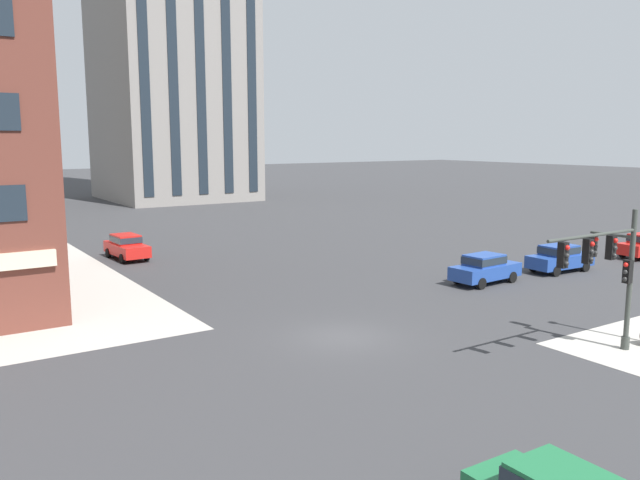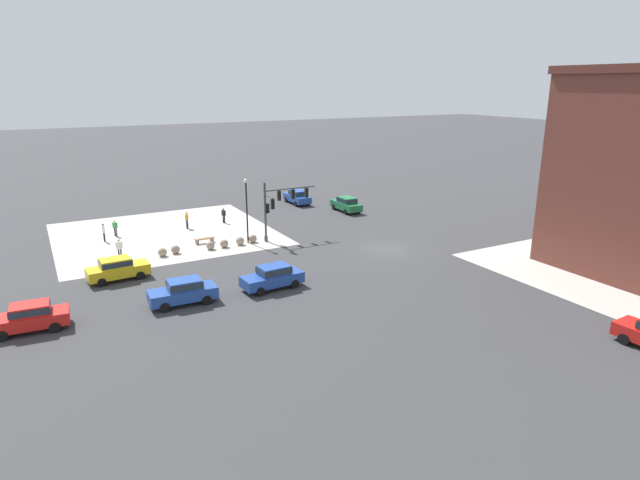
{
  "view_description": "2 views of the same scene",
  "coord_description": "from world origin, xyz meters",
  "views": [
    {
      "loc": [
        -15.07,
        -21.08,
        8.2
      ],
      "look_at": [
        0.22,
        2.05,
        3.81
      ],
      "focal_mm": 36.25,
      "sensor_mm": 36.0,
      "label": 1
    },
    {
      "loc": [
        26.83,
        36.68,
        14.12
      ],
      "look_at": [
        7.92,
        2.25,
        2.55
      ],
      "focal_mm": 29.94,
      "sensor_mm": 36.0,
      "label": 2
    }
  ],
  "objects": [
    {
      "name": "bollard_sphere_curb_e",
      "position": [
        16.66,
        -7.72,
        0.38
      ],
      "size": [
        0.75,
        0.75,
        0.75
      ],
      "primitive_type": "sphere",
      "color": "gray",
      "rests_on": "ground"
    },
    {
      "name": "bollard_sphere_curb_b",
      "position": [
        10.87,
        -7.47,
        0.38
      ],
      "size": [
        0.75,
        0.75,
        0.75
      ],
      "primitive_type": "sphere",
      "color": "gray",
      "rests_on": "ground"
    },
    {
      "name": "pedestrian_near_bench",
      "position": [
        20.31,
        -15.98,
        0.9
      ],
      "size": [
        0.42,
        0.41,
        1.59
      ],
      "color": "#333333",
      "rests_on": "ground"
    },
    {
      "name": "street_lamp_corner_near",
      "position": [
        10.0,
        -7.72,
        3.69
      ],
      "size": [
        0.36,
        0.36,
        5.96
      ],
      "color": "black",
      "rests_on": "ground"
    },
    {
      "name": "car_main_southbound_near",
      "position": [
        18.92,
        3.47,
        0.92
      ],
      "size": [
        4.46,
        2.02,
        1.68
      ],
      "color": "#23479E",
      "rests_on": "ground"
    },
    {
      "name": "car_main_southbound_far",
      "position": [
        22.04,
        -3.39,
        0.92
      ],
      "size": [
        4.51,
        2.11,
        1.68
      ],
      "color": "gold",
      "rests_on": "ground"
    },
    {
      "name": "car_main_mid",
      "position": [
        -27.65,
        -3.41,
        0.92
      ],
      "size": [
        4.46,
        2.0,
        1.68
      ],
      "color": "silver",
      "rests_on": "ground"
    },
    {
      "name": "pedestrian_with_bag",
      "position": [
        21.52,
        -14.55,
        1.0
      ],
      "size": [
        0.23,
        0.55,
        1.73
      ],
      "color": "black",
      "rests_on": "ground"
    },
    {
      "name": "bollard_sphere_curb_a",
      "position": [
        9.56,
        -7.66,
        0.38
      ],
      "size": [
        0.75,
        0.75,
        0.75
      ],
      "primitive_type": "sphere",
      "color": "gray",
      "rests_on": "ground"
    },
    {
      "name": "bollard_sphere_curb_c",
      "position": [
        12.4,
        -7.41,
        0.38
      ],
      "size": [
        0.75,
        0.75,
        0.75
      ],
      "primitive_type": "sphere",
      "color": "gray",
      "rests_on": "ground"
    },
    {
      "name": "bench_near_signal",
      "position": [
        13.54,
        -9.57,
        0.33
      ],
      "size": [
        1.81,
        0.54,
        0.49
      ],
      "color": "#8E6B4C",
      "rests_on": "ground"
    },
    {
      "name": "car_main_northbound_far",
      "position": [
        27.98,
        3.14,
        0.92
      ],
      "size": [
        4.51,
        2.11,
        1.68
      ],
      "color": "red",
      "rests_on": "ground"
    },
    {
      "name": "pedestrian_walking_east",
      "position": [
        21.08,
        -8.53,
        1.0
      ],
      "size": [
        0.52,
        0.3,
        1.73
      ],
      "color": "#333333",
      "rests_on": "ground"
    },
    {
      "name": "car_cross_eastbound",
      "position": [
        12.59,
        3.76,
        0.92
      ],
      "size": [
        4.5,
        2.11,
        1.68
      ],
      "color": "#23479E",
      "rests_on": "ground"
    },
    {
      "name": "pedestrian_by_lamp",
      "position": [
        9.53,
        -15.8,
        0.91
      ],
      "size": [
        0.35,
        0.48,
        1.6
      ],
      "color": "black",
      "rests_on": "ground"
    },
    {
      "name": "bollard_sphere_curb_f",
      "position": [
        17.84,
        -7.45,
        0.38
      ],
      "size": [
        0.75,
        0.75,
        0.75
      ],
      "primitive_type": "sphere",
      "color": "gray",
      "rests_on": "ground"
    },
    {
      "name": "car_cross_far",
      "position": [
        -27.23,
        3.49,
        0.92
      ],
      "size": [
        4.53,
        2.16,
        1.68
      ],
      "color": "silver",
      "rests_on": "ground"
    },
    {
      "name": "car_parked_curb",
      "position": [
        -4.49,
        -14.05,
        0.92
      ],
      "size": [
        1.92,
        4.42,
        1.68
      ],
      "color": "#1E6B3D",
      "rests_on": "ground"
    },
    {
      "name": "bollard_sphere_curb_d",
      "position": [
        13.67,
        -7.4,
        0.38
      ],
      "size": [
        0.75,
        0.75,
        0.75
      ],
      "primitive_type": "sphere",
      "color": "gray",
      "rests_on": "ground"
    },
    {
      "name": "sidewalk_corner_slab",
      "position": [
        16.0,
        -14.5,
        0.0
      ],
      "size": [
        20.0,
        19.0,
        0.02
      ],
      "primitive_type": "cube",
      "color": "#B7B2A8",
      "rests_on": "ground"
    },
    {
      "name": "ground_plane",
      "position": [
        0.0,
        0.0,
        0.0
      ],
      "size": [
        320.0,
        320.0,
        0.0
      ],
      "primitive_type": "plane",
      "color": "#38383A"
    },
    {
      "name": "traffic_signal_main",
      "position": [
        7.16,
        -7.17,
        3.46
      ],
      "size": [
        5.27,
        2.09,
        5.53
      ],
      "color": "#383D38",
      "rests_on": "ground"
    },
    {
      "name": "car_cross_westbound",
      "position": [
        -1.4,
        -20.44,
        0.92
      ],
      "size": [
        1.9,
        4.41,
        1.68
      ],
      "color": "#23479E",
      "rests_on": "ground"
    },
    {
      "name": "pedestrian_at_curb",
      "position": [
        13.53,
        -15.43,
        1.02
      ],
      "size": [
        0.4,
        0.43,
        1.77
      ],
      "color": "#232847",
      "rests_on": "ground"
    }
  ]
}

